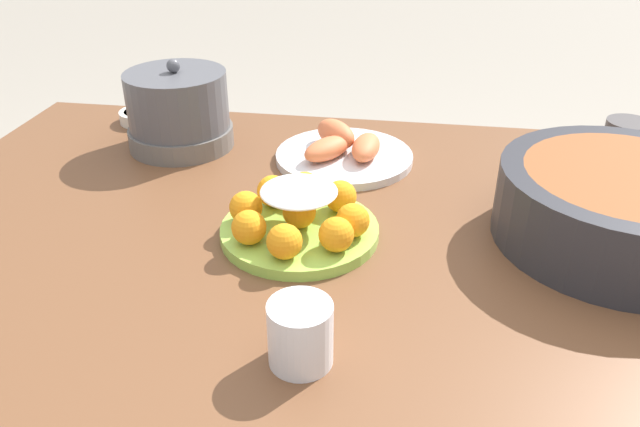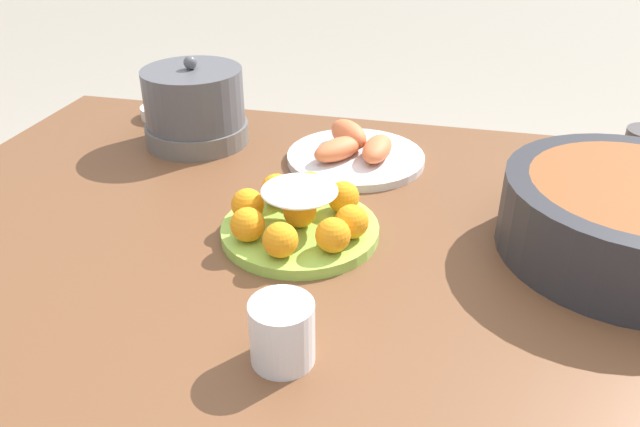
{
  "view_description": "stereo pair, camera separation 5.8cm",
  "coord_description": "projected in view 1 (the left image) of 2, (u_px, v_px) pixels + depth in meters",
  "views": [
    {
      "loc": [
        0.09,
        -0.74,
        1.17
      ],
      "look_at": [
        -0.03,
        -0.0,
        0.74
      ],
      "focal_mm": 35.0,
      "sensor_mm": 36.0,
      "label": 1
    },
    {
      "loc": [
        0.14,
        -0.73,
        1.17
      ],
      "look_at": [
        -0.03,
        -0.0,
        0.74
      ],
      "focal_mm": 35.0,
      "sensor_mm": 36.0,
      "label": 2
    }
  ],
  "objects": [
    {
      "name": "dining_table",
      "position": [
        340.0,
        288.0,
        0.92
      ],
      "size": [
        1.38,
        0.93,
        0.7
      ],
      "color": "brown",
      "rests_on": "ground_plane"
    },
    {
      "name": "cake_plate",
      "position": [
        299.0,
        219.0,
        0.87
      ],
      "size": [
        0.22,
        0.22,
        0.08
      ],
      "color": "#99CC4C",
      "rests_on": "dining_table"
    },
    {
      "name": "serving_bowl",
      "position": [
        623.0,
        205.0,
        0.85
      ],
      "size": [
        0.34,
        0.34,
        0.1
      ],
      "color": "#2D2D33",
      "rests_on": "dining_table"
    },
    {
      "name": "sauce_bowl",
      "position": [
        142.0,
        116.0,
        1.26
      ],
      "size": [
        0.09,
        0.09,
        0.02
      ],
      "color": "silver",
      "rests_on": "dining_table"
    },
    {
      "name": "seafood_platter",
      "position": [
        343.0,
        151.0,
        1.1
      ],
      "size": [
        0.24,
        0.24,
        0.06
      ],
      "color": "silver",
      "rests_on": "dining_table"
    },
    {
      "name": "cup_near",
      "position": [
        300.0,
        334.0,
        0.65
      ],
      "size": [
        0.07,
        0.07,
        0.07
      ],
      "color": "white",
      "rests_on": "dining_table"
    },
    {
      "name": "cup_far",
      "position": [
        625.0,
        144.0,
        1.07
      ],
      "size": [
        0.08,
        0.08,
        0.08
      ],
      "color": "#4C4747",
      "rests_on": "dining_table"
    },
    {
      "name": "warming_pot",
      "position": [
        179.0,
        111.0,
        1.13
      ],
      "size": [
        0.19,
        0.19,
        0.16
      ],
      "color": "#66605B",
      "rests_on": "dining_table"
    }
  ]
}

